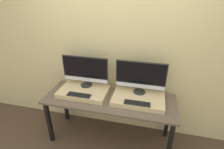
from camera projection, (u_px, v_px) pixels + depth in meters
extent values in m
cube|color=#DBC684|center=(116.00, 51.00, 2.49)|extent=(8.00, 0.04, 2.60)
cube|color=brown|center=(109.00, 99.00, 2.42)|extent=(1.81, 0.63, 0.03)
cube|color=black|center=(49.00, 122.00, 2.55)|extent=(0.05, 0.05, 0.71)
cube|color=black|center=(170.00, 144.00, 2.19)|extent=(0.05, 0.05, 0.71)
cube|color=black|center=(65.00, 102.00, 2.99)|extent=(0.05, 0.05, 0.71)
cube|color=black|center=(168.00, 118.00, 2.63)|extent=(0.05, 0.05, 0.71)
cube|color=#D6B77F|center=(84.00, 91.00, 2.52)|extent=(0.69, 0.43, 0.07)
cylinder|color=#282828|center=(86.00, 85.00, 2.61)|extent=(0.17, 0.17, 0.01)
cylinder|color=#282828|center=(86.00, 83.00, 2.59)|extent=(0.04, 0.04, 0.06)
cube|color=#282828|center=(85.00, 69.00, 2.49)|extent=(0.67, 0.02, 0.38)
cube|color=black|center=(85.00, 68.00, 2.46)|extent=(0.65, 0.00, 0.30)
cube|color=silver|center=(86.00, 80.00, 2.55)|extent=(0.66, 0.00, 0.06)
cube|color=#2D2D2D|center=(79.00, 95.00, 2.36)|extent=(0.33, 0.10, 0.01)
cube|color=black|center=(79.00, 95.00, 2.36)|extent=(0.32, 0.09, 0.00)
cube|color=#D6B77F|center=(138.00, 99.00, 2.35)|extent=(0.69, 0.43, 0.07)
cylinder|color=#282828|center=(139.00, 92.00, 2.44)|extent=(0.17, 0.17, 0.01)
cylinder|color=#282828|center=(139.00, 89.00, 2.42)|extent=(0.04, 0.04, 0.06)
cube|color=#282828|center=(141.00, 75.00, 2.32)|extent=(0.67, 0.02, 0.38)
cube|color=black|center=(141.00, 74.00, 2.29)|extent=(0.65, 0.00, 0.30)
cube|color=silver|center=(140.00, 86.00, 2.38)|extent=(0.66, 0.00, 0.06)
cube|color=#2D2D2D|center=(137.00, 103.00, 2.20)|extent=(0.33, 0.10, 0.01)
cube|color=black|center=(137.00, 103.00, 2.19)|extent=(0.32, 0.09, 0.00)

